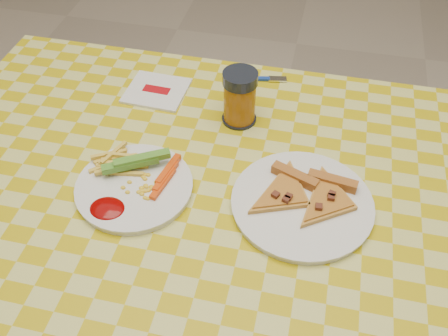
{
  "coord_description": "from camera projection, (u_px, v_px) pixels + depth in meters",
  "views": [
    {
      "loc": [
        0.13,
        -0.59,
        1.46
      ],
      "look_at": [
        -0.01,
        0.06,
        0.78
      ],
      "focal_mm": 40.0,
      "sensor_mm": 36.0,
      "label": 1
    }
  ],
  "objects": [
    {
      "name": "table",
      "position": [
        223.0,
        223.0,
        0.98
      ],
      "size": [
        1.28,
        0.88,
        0.76
      ],
      "color": "silver",
      "rests_on": "ground"
    },
    {
      "name": "pizza_slices",
      "position": [
        306.0,
        194.0,
        0.91
      ],
      "size": [
        0.23,
        0.21,
        0.02
      ],
      "color": "gold",
      "rests_on": "plate_right"
    },
    {
      "name": "fork",
      "position": [
        259.0,
        79.0,
        1.18
      ],
      "size": [
        0.13,
        0.04,
        0.01
      ],
      "rotation": [
        0.0,
        0.0,
        0.18
      ],
      "color": "navy",
      "rests_on": "table"
    },
    {
      "name": "napkin",
      "position": [
        157.0,
        91.0,
        1.15
      ],
      "size": [
        0.14,
        0.13,
        0.01
      ],
      "rotation": [
        0.0,
        0.0,
        -0.04
      ],
      "color": "silver",
      "rests_on": "table"
    },
    {
      "name": "drink_glass",
      "position": [
        240.0,
        98.0,
        1.04
      ],
      "size": [
        0.08,
        0.08,
        0.12
      ],
      "color": "black",
      "rests_on": "table"
    },
    {
      "name": "fries_veggies",
      "position": [
        132.0,
        175.0,
        0.94
      ],
      "size": [
        0.19,
        0.18,
        0.04
      ],
      "color": "#E9D24A",
      "rests_on": "plate_left"
    },
    {
      "name": "plate_left",
      "position": [
        134.0,
        188.0,
        0.94
      ],
      "size": [
        0.24,
        0.24,
        0.01
      ],
      "primitive_type": "cylinder",
      "rotation": [
        0.0,
        0.0,
        -0.1
      ],
      "color": "silver",
      "rests_on": "table"
    },
    {
      "name": "plate_right",
      "position": [
        302.0,
        204.0,
        0.91
      ],
      "size": [
        0.3,
        0.3,
        0.01
      ],
      "primitive_type": "cylinder",
      "rotation": [
        0.0,
        0.0,
        -0.21
      ],
      "color": "silver",
      "rests_on": "table"
    }
  ]
}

